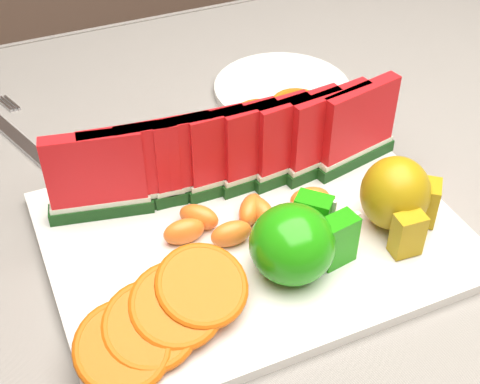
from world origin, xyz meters
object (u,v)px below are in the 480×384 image
at_px(apple_cluster, 298,242).
at_px(pear_cluster, 398,196).
at_px(platter, 254,235).
at_px(fork, 19,137).
at_px(side_plate, 282,89).

distance_m(apple_cluster, pear_cluster, 0.12).
distance_m(platter, pear_cluster, 0.15).
relative_size(pear_cluster, fork, 0.49).
distance_m(side_plate, fork, 0.34).
bearing_deg(apple_cluster, platter, 104.67).
height_order(apple_cluster, pear_cluster, pear_cluster).
height_order(side_plate, fork, side_plate).
bearing_deg(pear_cluster, platter, 159.32).
xyz_separation_m(side_plate, fork, (-0.34, 0.03, -0.00)).
distance_m(pear_cluster, side_plate, 0.29).
distance_m(pear_cluster, fork, 0.45).
bearing_deg(platter, apple_cluster, -75.33).
xyz_separation_m(apple_cluster, side_plate, (0.14, 0.30, -0.04)).
xyz_separation_m(apple_cluster, pear_cluster, (0.11, 0.01, 0.01)).
xyz_separation_m(platter, apple_cluster, (0.02, -0.06, 0.04)).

